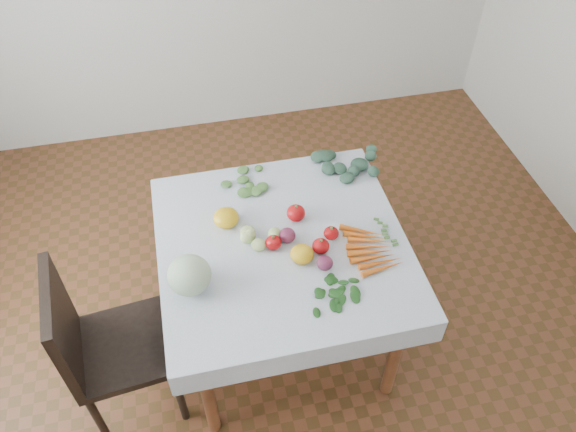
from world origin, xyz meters
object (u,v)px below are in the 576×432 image
Objects in this scene: chair at (99,343)px; table at (283,257)px; cabbage at (189,275)px; heirloom_back at (226,218)px; carrot_bunch at (372,249)px.

table is at bearing 13.40° from chair.
chair is 0.53m from cabbage.
table is 8.29× the size of heirloom_back.
cabbage reaches higher than heirloom_back.
cabbage is at bearing -121.18° from heirloom_back.
chair is at bearing -173.89° from cabbage.
table is 3.14× the size of carrot_bunch.
carrot_bunch is at bearing 3.08° from chair.
cabbage is (0.43, 0.05, 0.29)m from chair.
table is at bearing -36.69° from heirloom_back.
chair is at bearing -149.22° from heirloom_back.
chair is 2.99× the size of carrot_bunch.
carrot_bunch is (0.81, 0.02, -0.07)m from cabbage.
heirloom_back is 0.38× the size of carrot_bunch.
chair reaches higher than cabbage.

